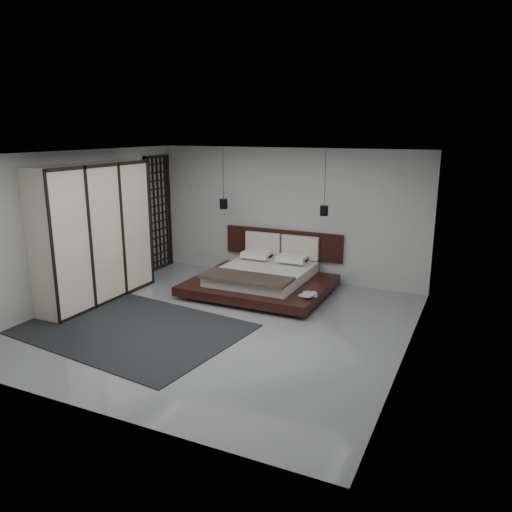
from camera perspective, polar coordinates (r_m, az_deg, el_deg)
The scene contains 14 objects.
floor at distance 8.48m, azimuth -4.07°, elevation -7.66°, with size 6.00×6.00×0.00m, color gray.
ceiling at distance 7.88m, azimuth -4.44°, elevation 11.58°, with size 6.00×6.00×0.00m, color white.
wall_back at distance 10.73m, azimuth 3.61°, elevation 4.79°, with size 6.00×6.00×0.00m, color #B6B6B3.
wall_front at distance 5.74m, azimuth -19.06°, elevation -4.45°, with size 6.00×6.00×0.00m, color #B6B6B3.
wall_left at distance 9.86m, azimuth -19.67°, elevation 3.13°, with size 6.00×6.00×0.00m, color #B6B6B3.
wall_right at distance 7.13m, azimuth 17.29°, elevation -0.71°, with size 6.00×6.00×0.00m, color #B6B6B3.
lattice_screen at distance 11.69m, azimuth -11.05°, elevation 4.83°, with size 0.05×0.90×2.60m, color black.
bed at distance 10.04m, azimuth 0.80°, elevation -2.42°, with size 2.68×2.35×1.06m.
book_lower at distance 9.09m, azimuth 5.48°, elevation -4.41°, with size 0.23×0.31×0.03m, color #99724C.
book_upper at distance 9.06m, azimuth 5.31°, elevation -4.29°, with size 0.23×0.31×0.02m, color #99724C.
pendant_left at distance 10.59m, azimuth -3.72°, elevation 5.99°, with size 0.17×0.17×1.26m.
pendant_right at distance 9.73m, azimuth 7.78°, elevation 5.20°, with size 0.16×0.16×1.25m.
wardrobe at distance 9.74m, azimuth -17.98°, elevation 2.46°, with size 0.62×2.62×2.57m.
rug at distance 8.48m, azimuth -14.05°, elevation -8.04°, with size 3.51×2.51×0.02m, color black.
Camera 1 is at (3.87, -6.86, 3.16)m, focal length 35.00 mm.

